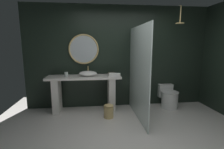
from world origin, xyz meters
name	(u,v)px	position (x,y,z in m)	size (l,w,h in m)	color
ground_plane	(138,144)	(0.00, 0.00, 0.00)	(5.76, 5.76, 0.00)	silver
back_wall_panel	(120,57)	(0.00, 1.90, 1.30)	(4.80, 0.10, 2.60)	black
vanity_counter	(84,89)	(-0.93, 1.57, 0.54)	(1.77, 0.52, 0.88)	silver
vessel_sink	(88,73)	(-0.83, 1.56, 0.94)	(0.43, 0.35, 0.22)	white
tumbler_cup	(66,74)	(-1.34, 1.56, 0.93)	(0.08, 0.08, 0.11)	silver
tissue_box	(111,74)	(-0.26, 1.56, 0.92)	(0.16, 0.12, 0.08)	#3D3323
round_wall_mirror	(84,49)	(-0.93, 1.81, 1.51)	(0.75, 0.04, 0.75)	tan
shower_glass_panel	(138,73)	(0.27, 1.06, 1.01)	(0.02, 1.57, 2.02)	silver
rain_shower_head	(180,21)	(1.30, 1.34, 2.15)	(0.19, 0.19, 0.40)	tan
toilet	(169,97)	(1.25, 1.57, 0.26)	(0.43, 0.61, 0.56)	white
waste_bin	(109,111)	(-0.38, 1.09, 0.16)	(0.22, 0.22, 0.31)	tan
folded_hand_towel	(115,75)	(-0.21, 1.41, 0.92)	(0.27, 0.17, 0.08)	white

